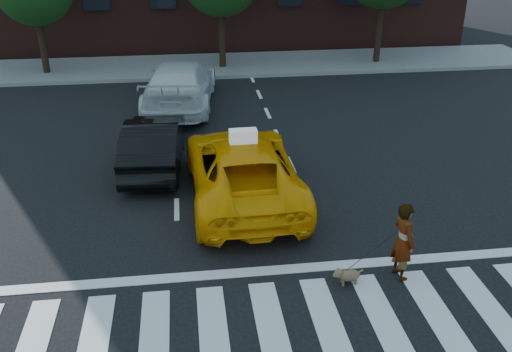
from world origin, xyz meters
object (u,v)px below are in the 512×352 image
(taxi, at_px, (243,168))
(dog, at_px, (347,275))
(white_suv, at_px, (180,84))
(woman, at_px, (403,241))
(black_sedan, at_px, (154,143))

(taxi, xyz_separation_m, dog, (1.58, -3.87, -0.57))
(white_suv, relative_size, woman, 3.54)
(black_sedan, distance_m, white_suv, 5.19)
(taxi, xyz_separation_m, woman, (2.68, -3.76, 0.03))
(taxi, distance_m, black_sedan, 3.08)
(taxi, bearing_deg, black_sedan, -45.45)
(dog, bearing_deg, taxi, 111.07)
(black_sedan, distance_m, dog, 7.13)
(dog, bearing_deg, black_sedan, 121.12)
(white_suv, xyz_separation_m, dog, (3.04, -11.15, -0.63))
(woman, distance_m, dog, 1.26)
(taxi, bearing_deg, white_suv, -80.16)
(woman, bearing_deg, dog, 83.74)
(taxi, xyz_separation_m, white_suv, (-1.45, 7.27, 0.05))
(woman, height_order, dog, woman)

